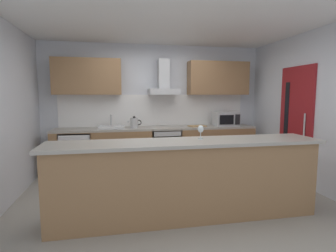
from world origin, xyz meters
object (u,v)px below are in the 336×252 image
Objects in this scene: sink at (111,127)px; range_hood at (164,84)px; microwave at (226,119)px; refrigerator at (77,154)px; oven at (165,148)px; wine_glass at (201,129)px; chopping_board at (197,126)px; kettle at (134,123)px.

sink is 1.38m from range_hood.
microwave is 0.69× the size of range_hood.
refrigerator is at bearing -175.66° from range_hood.
oven is 4.50× the size of wine_glass.
microwave is 0.64m from chopping_board.
microwave reaches higher than sink.
range_hood is (0.00, 0.13, 1.33)m from oven.
wine_glass is at bearing -88.10° from range_hood.
refrigerator is 1.70× the size of sink.
wine_glass reaches higher than chopping_board.
sink reaches higher than kettle.
oven reaches higher than refrigerator.
microwave is (3.05, -0.03, 0.62)m from refrigerator.
kettle is at bearing 108.75° from wine_glass.
range_hood is (1.74, 0.13, 1.36)m from refrigerator.
refrigerator is 1.18× the size of range_hood.
range_hood is 2.12× the size of chopping_board.
wine_glass is 2.17m from chopping_board.
oven is 0.82m from chopping_board.
chopping_board is (1.75, -0.03, -0.02)m from sink.
oven is at bearing 0.09° from refrigerator.
chopping_board is at bearing -12.71° from range_hood.
wine_glass is at bearing -106.30° from chopping_board.
wine_glass is (1.81, -2.09, 0.69)m from refrigerator.
wine_glass is at bearing -61.38° from sink.
kettle is 1.62× the size of wine_glass.
oven is at bearing -0.59° from sink.
wine_glass is 0.52× the size of chopping_board.
range_hood is at bearing 91.90° from wine_glass.
range_hood is (0.63, 0.16, 0.78)m from kettle.
microwave is 1.47× the size of chopping_board.
refrigerator is 3.11m from microwave.
oven is 1.17m from sink.
range_hood is (-1.31, 0.16, 0.74)m from microwave.
sink is 2.41m from wine_glass.
sink is 1.47× the size of chopping_board.
kettle is at bearing -179.83° from microwave.
range_hood reaches higher than wine_glass.
range_hood reaches higher than refrigerator.
chopping_board is at bearing -1.13° from sink.
microwave is at bearing -6.86° from range_hood.
range_hood reaches higher than kettle.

